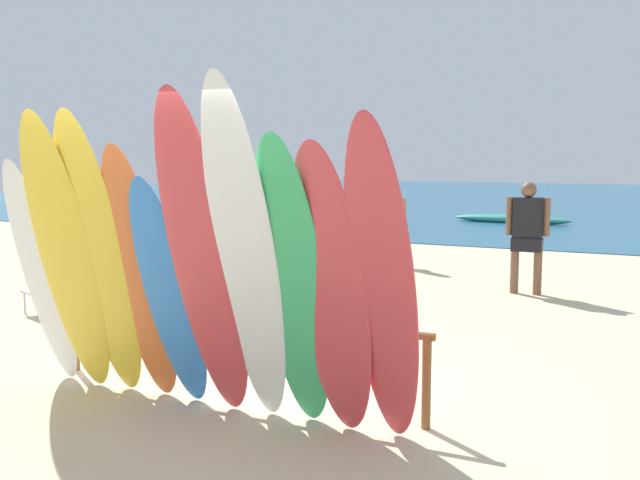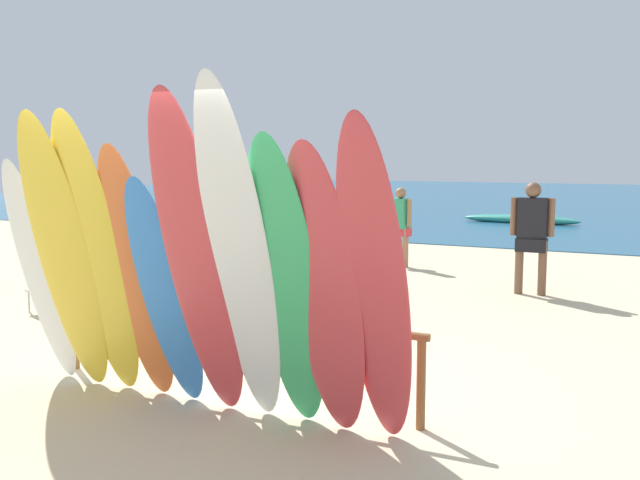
% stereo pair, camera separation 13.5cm
% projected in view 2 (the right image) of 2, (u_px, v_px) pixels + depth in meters
% --- Properties ---
extents(ground, '(60.00, 60.00, 0.00)m').
position_uv_depth(ground, '(522.00, 235.00, 18.62)').
color(ground, beige).
extents(ocean_water, '(60.00, 40.00, 0.02)m').
position_uv_depth(ocean_water, '(587.00, 199.00, 33.71)').
color(ocean_water, '#235B7F').
rests_on(ocean_water, ground).
extents(surfboard_rack, '(3.63, 0.07, 0.75)m').
position_uv_depth(surfboard_rack, '(226.00, 328.00, 6.06)').
color(surfboard_rack, brown).
rests_on(surfboard_rack, ground).
extents(surfboard_white_0, '(0.55, 0.67, 2.06)m').
position_uv_depth(surfboard_white_0, '(40.00, 273.00, 6.29)').
color(surfboard_white_0, white).
rests_on(surfboard_white_0, ground).
extents(surfboard_yellow_1, '(0.63, 0.85, 2.44)m').
position_uv_depth(surfboard_yellow_1, '(65.00, 257.00, 5.95)').
color(surfboard_yellow_1, yellow).
rests_on(surfboard_yellow_1, ground).
extents(surfboard_yellow_2, '(0.59, 0.80, 2.45)m').
position_uv_depth(surfboard_yellow_2, '(97.00, 258.00, 5.86)').
color(surfboard_yellow_2, yellow).
rests_on(surfboard_yellow_2, ground).
extents(surfboard_orange_3, '(0.54, 0.70, 2.18)m').
position_uv_depth(surfboard_orange_3, '(137.00, 276.00, 5.77)').
color(surfboard_orange_3, orange).
rests_on(surfboard_orange_3, ground).
extents(surfboard_blue_4, '(0.50, 0.75, 1.93)m').
position_uv_depth(surfboard_blue_4, '(166.00, 295.00, 5.61)').
color(surfboard_blue_4, '#337AD1').
rests_on(surfboard_blue_4, ground).
extents(surfboard_red_5, '(0.60, 0.96, 2.56)m').
position_uv_depth(surfboard_red_5, '(199.00, 262.00, 5.27)').
color(surfboard_red_5, '#D13D42').
rests_on(surfboard_red_5, ground).
extents(surfboard_white_6, '(0.58, 1.03, 2.64)m').
position_uv_depth(surfboard_white_6, '(240.00, 260.00, 5.11)').
color(surfboard_white_6, white).
rests_on(surfboard_white_6, ground).
extents(surfboard_green_7, '(0.55, 0.81, 2.24)m').
position_uv_depth(surfboard_green_7, '(287.00, 288.00, 5.10)').
color(surfboard_green_7, '#38B266').
rests_on(surfboard_green_7, ground).
extents(surfboard_red_8, '(0.63, 0.71, 2.19)m').
position_uv_depth(surfboard_red_8, '(325.00, 294.00, 4.99)').
color(surfboard_red_8, '#D13D42').
rests_on(surfboard_red_8, ground).
extents(surfboard_red_9, '(0.51, 0.80, 2.37)m').
position_uv_depth(surfboard_red_9, '(375.00, 287.00, 4.78)').
color(surfboard_red_9, '#D13D42').
rests_on(surfboard_red_9, ground).
extents(beachgoer_midbeach, '(0.42, 0.61, 1.62)m').
position_uv_depth(beachgoer_midbeach, '(143.00, 242.00, 9.33)').
color(beachgoer_midbeach, '#9E704C').
rests_on(beachgoer_midbeach, ground).
extents(beachgoer_photographing, '(0.60, 0.25, 1.58)m').
position_uv_depth(beachgoer_photographing, '(329.00, 223.00, 12.26)').
color(beachgoer_photographing, tan).
rests_on(beachgoer_photographing, ground).
extents(beachgoer_by_water, '(0.64, 0.27, 1.69)m').
position_uv_depth(beachgoer_by_water, '(532.00, 230.00, 10.48)').
color(beachgoer_by_water, brown).
rests_on(beachgoer_by_water, ground).
extents(beachgoer_strolling, '(0.51, 0.34, 1.48)m').
position_uv_depth(beachgoer_strolling, '(400.00, 221.00, 13.24)').
color(beachgoer_strolling, '#9E704C').
rests_on(beachgoer_strolling, ground).
extents(beach_chair_red, '(0.69, 0.78, 0.83)m').
position_uv_depth(beach_chair_red, '(61.00, 279.00, 9.44)').
color(beach_chair_red, '#B7B7BC').
rests_on(beach_chair_red, ground).
extents(distant_boat, '(3.60, 0.82, 0.29)m').
position_uv_depth(distant_boat, '(520.00, 220.00, 21.69)').
color(distant_boat, teal).
rests_on(distant_boat, ground).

